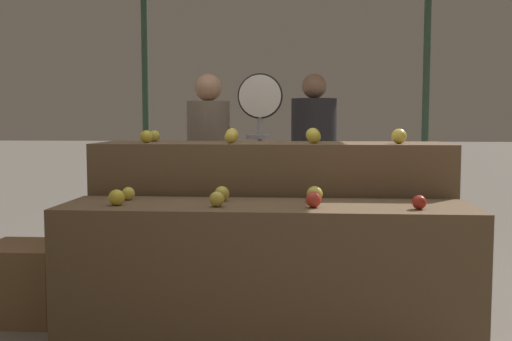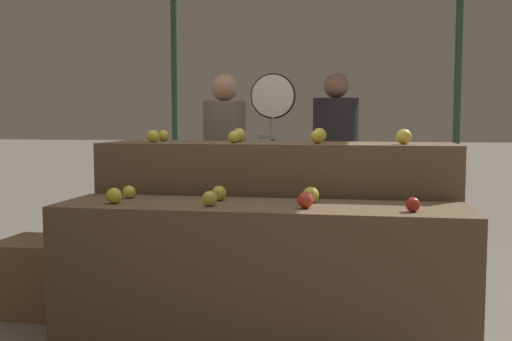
{
  "view_description": "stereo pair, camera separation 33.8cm",
  "coord_description": "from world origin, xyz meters",
  "px_view_note": "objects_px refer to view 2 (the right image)",
  "views": [
    {
      "loc": [
        0.17,
        -3.07,
        1.23
      ],
      "look_at": [
        -0.08,
        0.3,
        0.94
      ],
      "focal_mm": 42.0,
      "sensor_mm": 36.0,
      "label": 1
    },
    {
      "loc": [
        0.51,
        -3.03,
        1.23
      ],
      "look_at": [
        -0.08,
        0.3,
        0.94
      ],
      "focal_mm": 42.0,
      "sensor_mm": 36.0,
      "label": 2
    }
  ],
  "objects_px": {
    "person_vendor_at_scale": "(225,161)",
    "wooden_crate_side": "(39,275)",
    "produce_scale": "(273,131)",
    "person_customer_left": "(335,155)"
  },
  "relations": [
    {
      "from": "produce_scale",
      "to": "person_vendor_at_scale",
      "type": "height_order",
      "value": "person_vendor_at_scale"
    },
    {
      "from": "person_customer_left",
      "to": "person_vendor_at_scale",
      "type": "bearing_deg",
      "value": 63.98
    },
    {
      "from": "person_vendor_at_scale",
      "to": "wooden_crate_side",
      "type": "bearing_deg",
      "value": 49.52
    },
    {
      "from": "person_vendor_at_scale",
      "to": "person_customer_left",
      "type": "height_order",
      "value": "person_customer_left"
    },
    {
      "from": "produce_scale",
      "to": "person_customer_left",
      "type": "height_order",
      "value": "person_customer_left"
    },
    {
      "from": "person_vendor_at_scale",
      "to": "wooden_crate_side",
      "type": "distance_m",
      "value": 1.58
    },
    {
      "from": "person_customer_left",
      "to": "wooden_crate_side",
      "type": "relative_size",
      "value": 3.5
    },
    {
      "from": "wooden_crate_side",
      "to": "produce_scale",
      "type": "bearing_deg",
      "value": 29.08
    },
    {
      "from": "produce_scale",
      "to": "person_vendor_at_scale",
      "type": "distance_m",
      "value": 0.53
    },
    {
      "from": "produce_scale",
      "to": "person_customer_left",
      "type": "relative_size",
      "value": 0.96
    }
  ]
}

